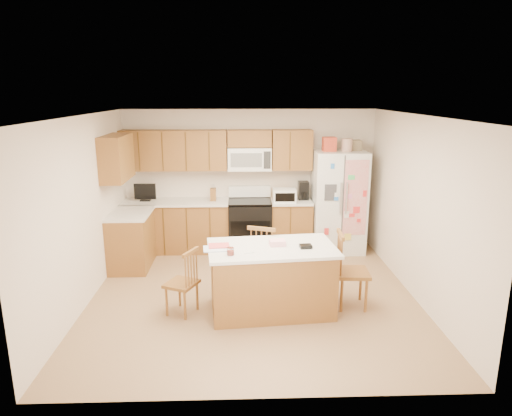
{
  "coord_description": "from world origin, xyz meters",
  "views": [
    {
      "loc": [
        -0.16,
        -5.95,
        2.8
      ],
      "look_at": [
        0.05,
        0.35,
        1.19
      ],
      "focal_mm": 32.0,
      "sensor_mm": 36.0,
      "label": 1
    }
  ],
  "objects_px": {
    "windsor_chair_left": "(183,283)",
    "windsor_chair_right": "(350,272)",
    "island": "(271,278)",
    "refrigerator": "(338,200)",
    "stove": "(250,224)",
    "windsor_chair_back": "(264,259)"
  },
  "relations": [
    {
      "from": "refrigerator",
      "to": "windsor_chair_back",
      "type": "xyz_separation_m",
      "value": [
        -1.4,
        -1.67,
        -0.46
      ]
    },
    {
      "from": "refrigerator",
      "to": "windsor_chair_left",
      "type": "bearing_deg",
      "value": -136.25
    },
    {
      "from": "stove",
      "to": "windsor_chair_right",
      "type": "height_order",
      "value": "stove"
    },
    {
      "from": "refrigerator",
      "to": "windsor_chair_right",
      "type": "distance_m",
      "value": 2.3
    },
    {
      "from": "stove",
      "to": "island",
      "type": "relative_size",
      "value": 0.66
    },
    {
      "from": "windsor_chair_left",
      "to": "windsor_chair_right",
      "type": "relative_size",
      "value": 0.85
    },
    {
      "from": "stove",
      "to": "refrigerator",
      "type": "xyz_separation_m",
      "value": [
        1.57,
        -0.06,
        0.45
      ]
    },
    {
      "from": "stove",
      "to": "windsor_chair_back",
      "type": "distance_m",
      "value": 1.74
    },
    {
      "from": "stove",
      "to": "windsor_chair_left",
      "type": "relative_size",
      "value": 1.29
    },
    {
      "from": "stove",
      "to": "windsor_chair_left",
      "type": "xyz_separation_m",
      "value": [
        -0.91,
        -2.44,
        -0.06
      ]
    },
    {
      "from": "stove",
      "to": "windsor_chair_right",
      "type": "distance_m",
      "value": 2.64
    },
    {
      "from": "windsor_chair_back",
      "to": "windsor_chair_right",
      "type": "distance_m",
      "value": 1.25
    },
    {
      "from": "island",
      "to": "windsor_chair_left",
      "type": "xyz_separation_m",
      "value": [
        -1.14,
        -0.04,
        -0.03
      ]
    },
    {
      "from": "stove",
      "to": "windsor_chair_right",
      "type": "bearing_deg",
      "value": -60.96
    },
    {
      "from": "stove",
      "to": "windsor_chair_right",
      "type": "xyz_separation_m",
      "value": [
        1.28,
        -2.3,
        0.01
      ]
    },
    {
      "from": "stove",
      "to": "refrigerator",
      "type": "relative_size",
      "value": 0.55
    },
    {
      "from": "island",
      "to": "windsor_chair_left",
      "type": "height_order",
      "value": "island"
    },
    {
      "from": "windsor_chair_left",
      "to": "windsor_chair_right",
      "type": "xyz_separation_m",
      "value": [
        2.19,
        0.14,
        0.07
      ]
    },
    {
      "from": "windsor_chair_left",
      "to": "windsor_chair_right",
      "type": "bearing_deg",
      "value": 3.53
    },
    {
      "from": "windsor_chair_left",
      "to": "windsor_chair_right",
      "type": "distance_m",
      "value": 2.2
    },
    {
      "from": "island",
      "to": "refrigerator",
      "type": "bearing_deg",
      "value": 60.08
    },
    {
      "from": "island",
      "to": "windsor_chair_back",
      "type": "height_order",
      "value": "windsor_chair_back"
    }
  ]
}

